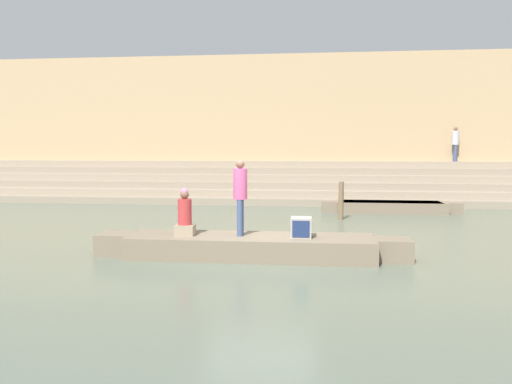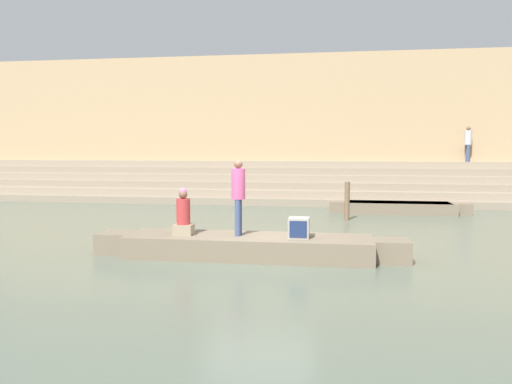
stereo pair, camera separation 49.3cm
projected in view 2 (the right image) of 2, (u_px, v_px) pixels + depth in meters
The scene contains 10 objects.
ground_plane at pixel (259, 257), 11.35m from camera, with size 120.00×120.00×0.00m, color #566051.
ghat_steps at pixel (297, 187), 23.52m from camera, with size 36.00×3.85×1.84m.
back_wall at pixel (300, 127), 25.22m from camera, with size 34.20×1.28×7.11m.
rowboat_main at pixel (248, 246), 11.39m from camera, with size 7.16×1.53×0.49m.
person_standing at pixel (238, 192), 11.34m from camera, with size 0.32×0.32×1.74m.
person_rowing at pixel (183, 216), 11.47m from camera, with size 0.44×0.35×1.09m.
tv_set at pixel (299, 228), 11.13m from camera, with size 0.46×0.48×0.45m.
moored_boat_shore at pixel (399, 207), 18.99m from camera, with size 5.24×1.23×0.43m.
mooring_post at pixel (347, 201), 17.17m from camera, with size 0.18×0.18×1.32m, color brown.
person_on_steps at pixel (468, 141), 23.20m from camera, with size 0.32×0.32×1.64m.
Camera 2 is at (1.63, -11.06, 2.49)m, focal length 35.00 mm.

